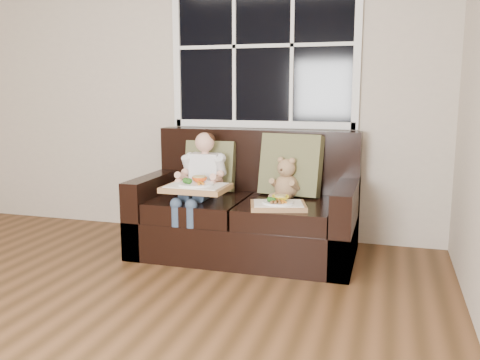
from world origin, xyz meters
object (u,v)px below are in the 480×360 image
(loveseat, at_px, (248,214))
(child, at_px, (201,175))
(tray_right, at_px, (278,204))
(teddy_bear, at_px, (286,181))
(tray_left, at_px, (196,187))

(loveseat, bearing_deg, child, -161.80)
(tray_right, bearing_deg, teddy_bear, 76.52)
(child, xyz_separation_m, teddy_bear, (0.65, 0.15, -0.04))
(tray_right, bearing_deg, child, 146.60)
(loveseat, relative_size, tray_left, 3.60)
(child, distance_m, tray_right, 0.71)
(child, bearing_deg, tray_left, -78.34)
(loveseat, bearing_deg, tray_right, -45.50)
(teddy_bear, distance_m, tray_right, 0.38)
(tray_left, distance_m, tray_right, 0.63)
(teddy_bear, height_order, tray_left, teddy_bear)
(loveseat, height_order, teddy_bear, loveseat)
(child, bearing_deg, teddy_bear, 13.12)
(child, distance_m, teddy_bear, 0.67)
(child, height_order, tray_left, child)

